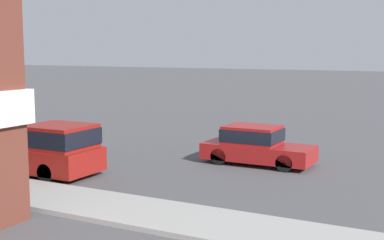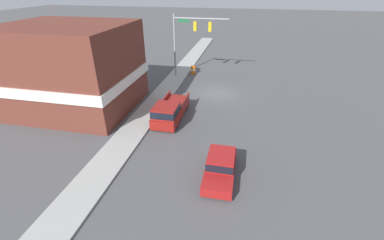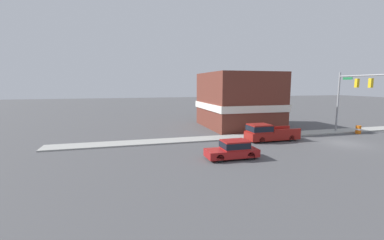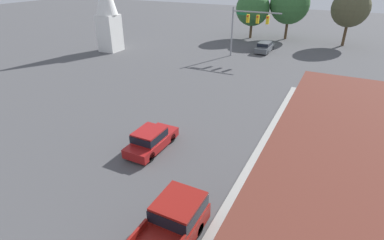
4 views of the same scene
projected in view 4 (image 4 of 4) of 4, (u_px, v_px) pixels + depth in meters
The scene contains 8 objects.
far_signal_assembly at pixel (249, 22), 39.70m from camera, with size 6.57×0.49×6.57m.
car_lead at pixel (151, 139), 20.41m from camera, with size 1.79×4.34×1.53m.
car_distant at pixel (265, 47), 44.29m from camera, with size 1.79×4.86×1.49m.
pickup_truck_parked at pixel (168, 231), 13.11m from camera, with size 2.06×5.79×1.87m.
church_steeple at pixel (107, 8), 42.60m from camera, with size 3.04×3.04×11.55m.
backdrop_tree_left_far at pixel (253, 9), 51.24m from camera, with size 5.72×5.72×7.81m.
backdrop_tree_left_mid at pixel (290, 4), 50.07m from camera, with size 6.53×6.53×9.05m.
backdrop_tree_center at pixel (351, 8), 45.62m from camera, with size 5.61×5.61×8.50m.
Camera 4 is at (8.50, -0.85, 11.23)m, focal length 28.00 mm.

